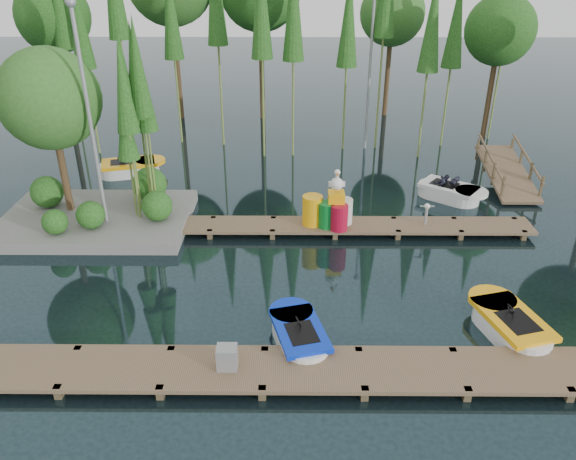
{
  "coord_description": "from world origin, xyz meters",
  "views": [
    {
      "loc": [
        0.61,
        -14.02,
        8.6
      ],
      "look_at": [
        0.5,
        0.5,
        1.1
      ],
      "focal_mm": 35.0,
      "sensor_mm": 36.0,
      "label": 1
    }
  ],
  "objects_px": {
    "island": "(76,131)",
    "utility_cabinet": "(227,357)",
    "boat_yellow_far": "(130,168)",
    "boat_blue": "(299,336)",
    "yellow_barrel": "(312,210)",
    "drum_cluster": "(337,210)"
  },
  "relations": [
    {
      "from": "island",
      "to": "yellow_barrel",
      "type": "bearing_deg",
      "value": -5.96
    },
    {
      "from": "yellow_barrel",
      "to": "utility_cabinet",
      "type": "bearing_deg",
      "value": -106.43
    },
    {
      "from": "island",
      "to": "boat_yellow_far",
      "type": "bearing_deg",
      "value": 86.86
    },
    {
      "from": "yellow_barrel",
      "to": "drum_cluster",
      "type": "relative_size",
      "value": 0.51
    },
    {
      "from": "boat_blue",
      "to": "boat_yellow_far",
      "type": "bearing_deg",
      "value": 107.0
    },
    {
      "from": "boat_yellow_far",
      "to": "drum_cluster",
      "type": "height_order",
      "value": "drum_cluster"
    },
    {
      "from": "boat_blue",
      "to": "drum_cluster",
      "type": "height_order",
      "value": "drum_cluster"
    },
    {
      "from": "yellow_barrel",
      "to": "drum_cluster",
      "type": "xyz_separation_m",
      "value": [
        0.78,
        -0.15,
        0.08
      ]
    },
    {
      "from": "island",
      "to": "drum_cluster",
      "type": "distance_m",
      "value": 8.72
    },
    {
      "from": "utility_cabinet",
      "to": "drum_cluster",
      "type": "height_order",
      "value": "drum_cluster"
    },
    {
      "from": "island",
      "to": "boat_yellow_far",
      "type": "distance_m",
      "value": 5.21
    },
    {
      "from": "boat_blue",
      "to": "drum_cluster",
      "type": "relative_size",
      "value": 1.33
    },
    {
      "from": "island",
      "to": "utility_cabinet",
      "type": "relative_size",
      "value": 12.54
    },
    {
      "from": "boat_blue",
      "to": "boat_yellow_far",
      "type": "height_order",
      "value": "boat_yellow_far"
    },
    {
      "from": "boat_blue",
      "to": "utility_cabinet",
      "type": "bearing_deg",
      "value": -158.36
    },
    {
      "from": "yellow_barrel",
      "to": "drum_cluster",
      "type": "distance_m",
      "value": 0.8
    },
    {
      "from": "boat_blue",
      "to": "yellow_barrel",
      "type": "bearing_deg",
      "value": 70.15
    },
    {
      "from": "boat_yellow_far",
      "to": "yellow_barrel",
      "type": "bearing_deg",
      "value": -30.1
    },
    {
      "from": "island",
      "to": "boat_blue",
      "type": "xyz_separation_m",
      "value": [
        7.09,
        -6.62,
        -2.95
      ]
    },
    {
      "from": "boat_yellow_far",
      "to": "boat_blue",
      "type": "bearing_deg",
      "value": -53.17
    },
    {
      "from": "boat_blue",
      "to": "utility_cabinet",
      "type": "height_order",
      "value": "utility_cabinet"
    },
    {
      "from": "boat_yellow_far",
      "to": "drum_cluster",
      "type": "distance_m",
      "value": 9.7
    }
  ]
}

